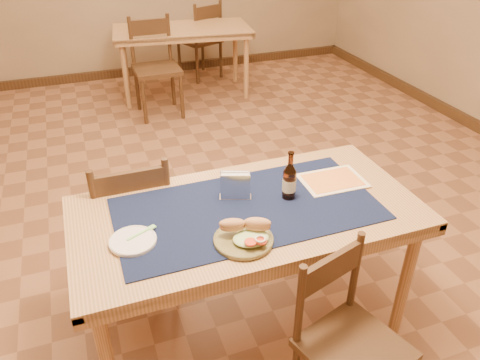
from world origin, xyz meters
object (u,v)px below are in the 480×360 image
object	(u,v)px
main_table	(247,223)
back_table	(182,36)
sandwich_plate	(245,236)
chair_main_near	(348,340)
napkin_holder	(235,186)
chair_main_far	(134,221)
beer_bottle	(289,181)

from	to	relation	value
main_table	back_table	bearing A→B (deg)	81.01
back_table	sandwich_plate	size ratio (longest dim) A/B	6.11
chair_main_near	napkin_holder	world-z (taller)	napkin_holder
chair_main_near	main_table	bearing A→B (deg)	110.78
main_table	sandwich_plate	xyz separation A→B (m)	(-0.09, -0.22, 0.11)
main_table	chair_main_far	distance (m)	0.71
chair_main_far	sandwich_plate	distance (m)	0.87
chair_main_far	back_table	bearing A→B (deg)	70.81
sandwich_plate	napkin_holder	bearing A→B (deg)	77.73
chair_main_far	main_table	bearing A→B (deg)	-45.71
chair_main_near	beer_bottle	xyz separation A→B (m)	(-0.01, 0.60, 0.42)
sandwich_plate	beer_bottle	world-z (taller)	beer_bottle
main_table	chair_main_near	xyz separation A→B (m)	(0.22, -0.59, -0.24)
chair_main_near	sandwich_plate	bearing A→B (deg)	130.52
back_table	beer_bottle	xyz separation A→B (m)	(-0.33, -3.40, 0.18)
chair_main_near	napkin_holder	xyz separation A→B (m)	(-0.24, 0.69, 0.39)
main_table	beer_bottle	xyz separation A→B (m)	(0.22, 0.02, 0.18)
back_table	sandwich_plate	distance (m)	3.69
main_table	chair_main_near	size ratio (longest dim) A/B	1.95
main_table	sandwich_plate	bearing A→B (deg)	-112.89
back_table	chair_main_far	world-z (taller)	chair_main_far
back_table	sandwich_plate	world-z (taller)	sandwich_plate
back_table	chair_main_near	distance (m)	4.02
chair_main_near	napkin_holder	bearing A→B (deg)	109.51
back_table	main_table	bearing A→B (deg)	-98.99
chair_main_far	napkin_holder	distance (m)	0.69
chair_main_far	chair_main_near	size ratio (longest dim) A/B	1.09
back_table	napkin_holder	size ratio (longest dim) A/B	9.65
chair_main_far	chair_main_near	bearing A→B (deg)	-56.94
back_table	sandwich_plate	xyz separation A→B (m)	(-0.63, -3.64, 0.11)
back_table	napkin_holder	bearing A→B (deg)	-99.64
back_table	chair_main_far	size ratio (longest dim) A/B	1.72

